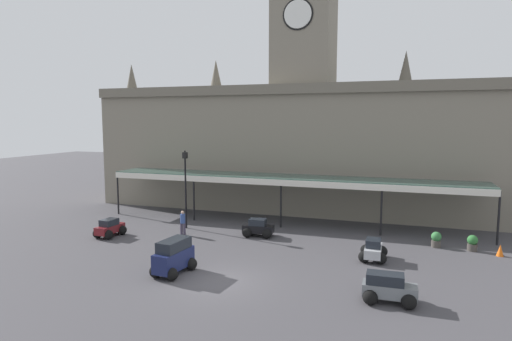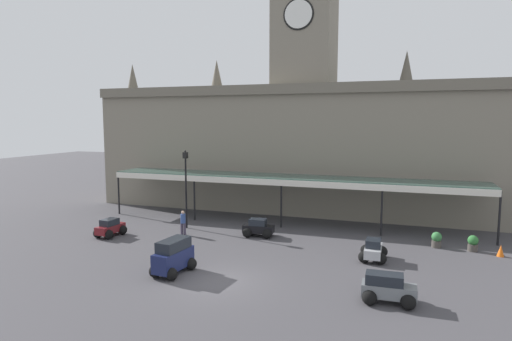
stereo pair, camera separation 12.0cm
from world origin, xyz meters
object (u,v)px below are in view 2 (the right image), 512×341
at_px(victorian_lamppost, 186,181).
at_px(traffic_cone, 501,251).
at_px(car_maroon_sedan, 110,229).
at_px(planter_by_canopy, 473,243).
at_px(car_black_sedan, 258,229).
at_px(car_silver_sedan, 373,251).
at_px(pedestrian_beside_cars, 183,222).
at_px(planter_forecourt_centre, 437,240).
at_px(car_navy_van, 173,258).
at_px(car_grey_estate, 388,290).

height_order(victorian_lamppost, traffic_cone, victorian_lamppost).
bearing_deg(car_maroon_sedan, planter_by_canopy, 10.82).
distance_m(car_black_sedan, planter_by_canopy, 13.18).
distance_m(car_silver_sedan, planter_by_canopy, 6.58).
bearing_deg(car_silver_sedan, victorian_lamppost, 167.13).
bearing_deg(victorian_lamppost, car_maroon_sedan, -135.47).
bearing_deg(car_black_sedan, pedestrian_beside_cars, -165.02).
distance_m(car_silver_sedan, planter_forecourt_centre, 5.13).
height_order(car_black_sedan, planter_by_canopy, car_black_sedan).
bearing_deg(planter_by_canopy, pedestrian_beside_cars, -172.51).
bearing_deg(car_navy_van, pedestrian_beside_cars, 115.04).
bearing_deg(car_maroon_sedan, car_silver_sedan, 2.23).
distance_m(car_black_sedan, car_silver_sedan, 8.08).
bearing_deg(car_black_sedan, planter_by_canopy, 4.58).
relative_size(car_silver_sedan, car_navy_van, 0.83).
relative_size(car_black_sedan, car_grey_estate, 0.94).
xyz_separation_m(car_maroon_sedan, car_navy_van, (7.65, -4.90, 0.30)).
height_order(car_grey_estate, traffic_cone, car_grey_estate).
bearing_deg(car_navy_van, victorian_lamppost, 114.30).
distance_m(car_maroon_sedan, traffic_cone, 24.19).
relative_size(planter_forecourt_centre, planter_by_canopy, 1.00).
relative_size(car_maroon_sedan, planter_forecourt_centre, 2.19).
relative_size(car_black_sedan, victorian_lamppost, 0.38).
distance_m(car_black_sedan, traffic_cone, 14.51).
relative_size(car_black_sedan, traffic_cone, 3.16).
relative_size(car_silver_sedan, traffic_cone, 3.05).
bearing_deg(car_black_sedan, car_maroon_sedan, -160.92).
distance_m(car_maroon_sedan, planter_forecourt_centre, 21.02).
xyz_separation_m(car_silver_sedan, planter_forecourt_centre, (3.48, 3.77, -0.01)).
distance_m(car_grey_estate, victorian_lamppost, 17.03).
distance_m(car_maroon_sedan, pedestrian_beside_cars, 4.87).
relative_size(car_maroon_sedan, pedestrian_beside_cars, 1.26).
bearing_deg(car_maroon_sedan, car_grey_estate, -15.61).
distance_m(car_silver_sedan, car_maroon_sedan, 17.08).
height_order(car_black_sedan, car_maroon_sedan, same).
relative_size(pedestrian_beside_cars, victorian_lamppost, 0.30).
bearing_deg(victorian_lamppost, planter_forecourt_centre, 2.49).
relative_size(traffic_cone, planter_by_canopy, 0.70).
xyz_separation_m(car_navy_van, planter_forecourt_centre, (12.90, 9.34, -0.32)).
distance_m(car_black_sedan, pedestrian_beside_cars, 5.14).
height_order(car_silver_sedan, planter_forecourt_centre, car_silver_sedan).
distance_m(pedestrian_beside_cars, victorian_lamppost, 3.17).
height_order(pedestrian_beside_cars, traffic_cone, pedestrian_beside_cars).
bearing_deg(planter_forecourt_centre, traffic_cone, -12.28).
bearing_deg(victorian_lamppost, car_black_sedan, -4.54).
xyz_separation_m(car_silver_sedan, car_maroon_sedan, (-17.06, -0.66, 0.00)).
bearing_deg(car_silver_sedan, car_maroon_sedan, -177.77).
bearing_deg(planter_by_canopy, planter_forecourt_centre, 176.37).
xyz_separation_m(car_navy_van, victorian_lamppost, (-3.88, 8.61, 2.64)).
bearing_deg(car_maroon_sedan, victorian_lamppost, 44.53).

